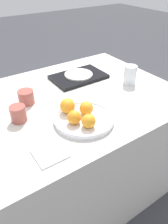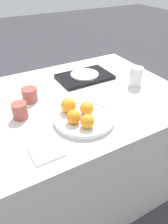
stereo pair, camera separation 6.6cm
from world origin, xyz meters
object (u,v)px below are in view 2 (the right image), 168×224
(orange_0, at_px, (87,121))
(water_glass, at_px, (136,77))
(fruit_platter, at_px, (84,119))
(serving_tray, at_px, (85,77))
(cup_0, at_px, (20,111))
(napkin, at_px, (46,151))
(orange_1, at_px, (87,108))
(side_plate, at_px, (85,74))
(orange_3, at_px, (73,117))
(orange_2, at_px, (68,105))
(cup_1, at_px, (30,95))

(orange_0, relative_size, water_glass, 0.55)
(fruit_platter, xyz_separation_m, serving_tray, (0.22, 0.39, -0.00))
(orange_0, relative_size, cup_0, 0.80)
(orange_0, height_order, napkin, orange_0)
(orange_0, bearing_deg, orange_1, 61.52)
(orange_1, distance_m, serving_tray, 0.42)
(water_glass, bearing_deg, serving_tray, 132.95)
(side_plate, bearing_deg, water_glass, -47.05)
(serving_tray, relative_size, cup_0, 4.30)
(water_glass, xyz_separation_m, serving_tray, (-0.21, 0.23, -0.05))
(orange_3, bearing_deg, orange_2, 77.79)
(fruit_platter, relative_size, cup_0, 3.64)
(water_glass, xyz_separation_m, cup_0, (-0.68, 0.01, -0.02))
(fruit_platter, relative_size, serving_tray, 0.85)
(orange_0, height_order, orange_3, same)
(orange_1, height_order, orange_3, orange_1)
(side_plate, distance_m, cup_1, 0.39)
(serving_tray, bearing_deg, napkin, -132.39)
(orange_1, xyz_separation_m, cup_1, (-0.18, 0.27, -0.01))
(napkin, bearing_deg, orange_2, 44.23)
(water_glass, height_order, side_plate, water_glass)
(cup_1, relative_size, napkin, 0.68)
(orange_0, relative_size, side_plate, 0.35)
(side_plate, bearing_deg, serving_tray, 90.00)
(orange_2, xyz_separation_m, side_plate, (0.26, 0.31, -0.03))
(fruit_platter, bearing_deg, serving_tray, 60.14)
(orange_3, distance_m, cup_1, 0.32)
(orange_1, bearing_deg, water_glass, 19.06)
(fruit_platter, bearing_deg, orange_3, -172.01)
(fruit_platter, xyz_separation_m, cup_1, (-0.16, 0.29, 0.02))
(fruit_platter, height_order, side_plate, side_plate)
(orange_0, relative_size, orange_2, 0.87)
(napkin, bearing_deg, serving_tray, 47.61)
(cup_1, bearing_deg, orange_0, -69.09)
(orange_3, height_order, water_glass, water_glass)
(fruit_platter, distance_m, cup_1, 0.33)
(fruit_platter, xyz_separation_m, orange_3, (-0.06, -0.01, 0.04))
(fruit_platter, relative_size, side_plate, 1.59)
(orange_2, xyz_separation_m, cup_0, (-0.20, 0.09, -0.02))
(orange_1, xyz_separation_m, orange_2, (-0.06, 0.06, 0.00))
(orange_2, bearing_deg, napkin, -135.77)
(orange_1, distance_m, orange_2, 0.09)
(orange_1, height_order, serving_tray, orange_1)
(orange_0, distance_m, orange_2, 0.15)
(fruit_platter, distance_m, orange_2, 0.10)
(orange_0, xyz_separation_m, orange_3, (-0.04, 0.06, 0.00))
(orange_2, relative_size, water_glass, 0.64)
(serving_tray, bearing_deg, cup_0, -154.72)
(orange_0, bearing_deg, fruit_platter, 72.76)
(orange_3, bearing_deg, fruit_platter, 7.99)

